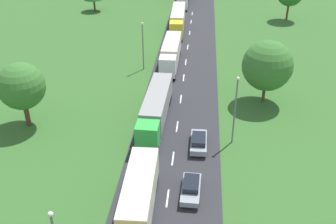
{
  "coord_description": "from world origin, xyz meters",
  "views": [
    {
      "loc": [
        2.54,
        -9.9,
        25.14
      ],
      "look_at": [
        -1.12,
        30.36,
        1.92
      ],
      "focal_mm": 42.27,
      "sensor_mm": 36.0,
      "label": 1
    }
  ],
  "objects_px": {
    "truck_third": "(171,52)",
    "tree_pine": "(21,86)",
    "truck_second": "(156,107)",
    "lamppost_second": "(235,107)",
    "lamppost_third": "(143,44)",
    "truck_fourth": "(178,19)",
    "car_second": "(191,188)",
    "truck_lead": "(137,204)",
    "car_third": "(199,142)",
    "tree_oak": "(267,66)"
  },
  "relations": [
    {
      "from": "truck_fourth",
      "to": "lamppost_second",
      "type": "xyz_separation_m",
      "value": [
        8.85,
        -39.16,
        2.3
      ]
    },
    {
      "from": "truck_second",
      "to": "lamppost_second",
      "type": "xyz_separation_m",
      "value": [
        9.02,
        -3.47,
        2.43
      ]
    },
    {
      "from": "car_third",
      "to": "truck_lead",
      "type": "bearing_deg",
      "value": -112.73
    },
    {
      "from": "truck_lead",
      "to": "truck_fourth",
      "type": "height_order",
      "value": "truck_fourth"
    },
    {
      "from": "truck_third",
      "to": "car_third",
      "type": "bearing_deg",
      "value": -77.69
    },
    {
      "from": "truck_second",
      "to": "lamppost_second",
      "type": "height_order",
      "value": "lamppost_second"
    },
    {
      "from": "tree_oak",
      "to": "truck_fourth",
      "type": "bearing_deg",
      "value": 114.78
    },
    {
      "from": "tree_pine",
      "to": "truck_fourth",
      "type": "bearing_deg",
      "value": 67.76
    },
    {
      "from": "truck_lead",
      "to": "tree_pine",
      "type": "distance_m",
      "value": 21.63
    },
    {
      "from": "tree_oak",
      "to": "car_third",
      "type": "bearing_deg",
      "value": -125.74
    },
    {
      "from": "truck_fourth",
      "to": "lamppost_third",
      "type": "relative_size",
      "value": 2.0
    },
    {
      "from": "truck_second",
      "to": "tree_oak",
      "type": "bearing_deg",
      "value": 25.92
    },
    {
      "from": "truck_second",
      "to": "car_third",
      "type": "relative_size",
      "value": 3.21
    },
    {
      "from": "lamppost_second",
      "to": "tree_pine",
      "type": "relative_size",
      "value": 1.02
    },
    {
      "from": "truck_lead",
      "to": "car_second",
      "type": "height_order",
      "value": "truck_lead"
    },
    {
      "from": "truck_third",
      "to": "tree_pine",
      "type": "distance_m",
      "value": 25.38
    },
    {
      "from": "car_second",
      "to": "lamppost_third",
      "type": "xyz_separation_m",
      "value": [
        -8.57,
        28.41,
        3.44
      ]
    },
    {
      "from": "truck_lead",
      "to": "car_third",
      "type": "bearing_deg",
      "value": 67.27
    },
    {
      "from": "tree_pine",
      "to": "car_third",
      "type": "bearing_deg",
      "value": -8.27
    },
    {
      "from": "lamppost_second",
      "to": "tree_pine",
      "type": "distance_m",
      "value": 24.3
    },
    {
      "from": "truck_second",
      "to": "tree_pine",
      "type": "height_order",
      "value": "tree_pine"
    },
    {
      "from": "truck_second",
      "to": "lamppost_second",
      "type": "bearing_deg",
      "value": -21.06
    },
    {
      "from": "truck_fourth",
      "to": "tree_pine",
      "type": "height_order",
      "value": "tree_pine"
    },
    {
      "from": "tree_oak",
      "to": "tree_pine",
      "type": "bearing_deg",
      "value": -163.46
    },
    {
      "from": "car_second",
      "to": "lamppost_third",
      "type": "relative_size",
      "value": 0.57
    },
    {
      "from": "lamppost_second",
      "to": "truck_fourth",
      "type": "bearing_deg",
      "value": 102.74
    },
    {
      "from": "tree_pine",
      "to": "truck_third",
      "type": "bearing_deg",
      "value": 51.95
    },
    {
      "from": "truck_fourth",
      "to": "car_second",
      "type": "relative_size",
      "value": 3.49
    },
    {
      "from": "truck_second",
      "to": "tree_pine",
      "type": "bearing_deg",
      "value": -172.68
    },
    {
      "from": "truck_second",
      "to": "car_second",
      "type": "height_order",
      "value": "truck_second"
    },
    {
      "from": "lamppost_second",
      "to": "car_third",
      "type": "bearing_deg",
      "value": -158.62
    },
    {
      "from": "truck_second",
      "to": "tree_oak",
      "type": "relative_size",
      "value": 1.66
    },
    {
      "from": "truck_third",
      "to": "tree_oak",
      "type": "height_order",
      "value": "tree_oak"
    },
    {
      "from": "car_second",
      "to": "tree_oak",
      "type": "bearing_deg",
      "value": 65.28
    },
    {
      "from": "lamppost_third",
      "to": "tree_pine",
      "type": "bearing_deg",
      "value": -122.68
    },
    {
      "from": "truck_lead",
      "to": "lamppost_second",
      "type": "xyz_separation_m",
      "value": [
        8.62,
        13.11,
        2.4
      ]
    },
    {
      "from": "truck_second",
      "to": "truck_fourth",
      "type": "xyz_separation_m",
      "value": [
        0.17,
        35.69,
        0.12
      ]
    },
    {
      "from": "truck_second",
      "to": "car_third",
      "type": "xyz_separation_m",
      "value": [
        5.29,
        -4.94,
        -1.26
      ]
    },
    {
      "from": "truck_fourth",
      "to": "truck_lead",
      "type": "bearing_deg",
      "value": -89.74
    },
    {
      "from": "truck_lead",
      "to": "lamppost_third",
      "type": "xyz_separation_m",
      "value": [
        -4.22,
        32.41,
        2.12
      ]
    },
    {
      "from": "car_third",
      "to": "tree_oak",
      "type": "xyz_separation_m",
      "value": [
        8.3,
        11.54,
        4.38
      ]
    },
    {
      "from": "car_third",
      "to": "tree_pine",
      "type": "distance_m",
      "value": 21.18
    },
    {
      "from": "truck_second",
      "to": "car_third",
      "type": "bearing_deg",
      "value": -43.04
    },
    {
      "from": "car_second",
      "to": "lamppost_second",
      "type": "xyz_separation_m",
      "value": [
        4.27,
        9.11,
        3.72
      ]
    },
    {
      "from": "truck_lead",
      "to": "tree_pine",
      "type": "xyz_separation_m",
      "value": [
        -15.63,
        14.63,
        3.07
      ]
    },
    {
      "from": "truck_lead",
      "to": "truck_third",
      "type": "bearing_deg",
      "value": 90.17
    },
    {
      "from": "lamppost_second",
      "to": "car_second",
      "type": "bearing_deg",
      "value": -115.09
    },
    {
      "from": "truck_fourth",
      "to": "tree_pine",
      "type": "distance_m",
      "value": 40.78
    },
    {
      "from": "car_second",
      "to": "tree_pine",
      "type": "bearing_deg",
      "value": 151.99
    },
    {
      "from": "lamppost_third",
      "to": "lamppost_second",
      "type": "bearing_deg",
      "value": -56.37
    }
  ]
}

